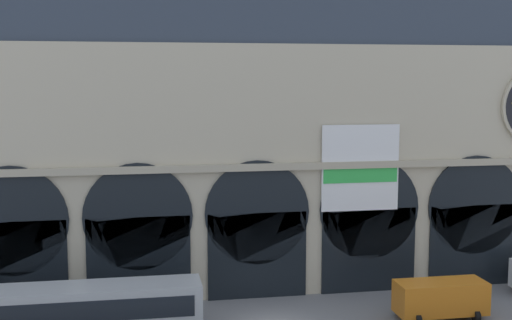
% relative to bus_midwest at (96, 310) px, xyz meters
% --- Properties ---
extents(station_building, '(45.47, 6.11, 19.29)m').
position_rel_bus_midwest_xyz_m(station_building, '(9.62, 8.57, 7.64)').
color(station_building, beige).
rests_on(station_building, ground).
extents(bus_midwest, '(11.00, 3.25, 3.10)m').
position_rel_bus_midwest_xyz_m(bus_midwest, '(0.00, 0.00, 0.00)').
color(bus_midwest, '#ADB2B7').
rests_on(bus_midwest, ground).
extents(van_mideast, '(5.20, 2.48, 2.20)m').
position_rel_bus_midwest_xyz_m(van_mideast, '(19.36, 0.21, -0.54)').
color(van_mideast, orange).
rests_on(van_mideast, ground).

